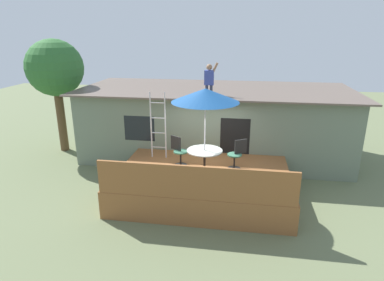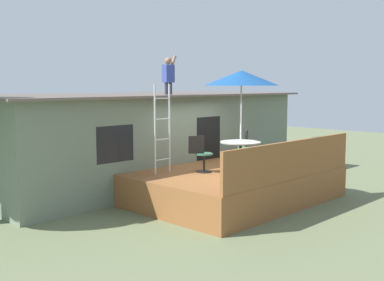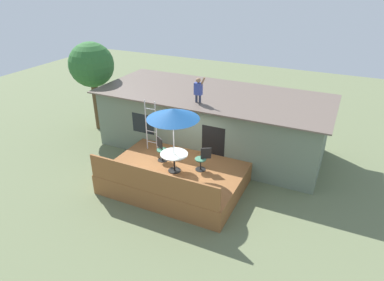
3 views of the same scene
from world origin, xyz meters
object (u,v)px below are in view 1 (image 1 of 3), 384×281
person_figure (209,77)px  patio_chair_right (237,155)px  patio_umbrella (205,95)px  backyard_tree (55,69)px  step_ladder (158,126)px  patio_chair_left (179,151)px  patio_table (205,155)px

person_figure → patio_chair_right: bearing=-61.2°
patio_umbrella → patio_chair_right: patio_umbrella is taller
backyard_tree → patio_umbrella: bearing=-27.5°
step_ladder → patio_chair_left: 1.17m
patio_table → patio_umbrella: bearing=56.3°
patio_umbrella → backyard_tree: (-6.39, 3.33, 0.24)m
step_ladder → person_figure: size_ratio=1.98×
patio_table → patio_chair_right: 1.08m
step_ladder → backyard_tree: backyard_tree is taller
patio_umbrella → backyard_tree: size_ratio=0.56×
patio_umbrella → patio_chair_right: 2.17m
patio_table → backyard_tree: bearing=152.5°
step_ladder → patio_table: bearing=-34.0°
patio_chair_left → step_ladder: bearing=176.6°
patio_table → step_ladder: 2.07m
patio_table → backyard_tree: 7.47m
patio_table → patio_chair_left: patio_chair_left is taller
patio_table → step_ladder: size_ratio=0.47×
patio_chair_left → person_figure: bearing=102.2°
backyard_tree → patio_table: bearing=-27.5°
patio_table → patio_chair_left: (-0.87, 0.55, -0.13)m
patio_chair_left → patio_table: bearing=-0.0°
patio_chair_right → backyard_tree: 8.10m
patio_table → patio_chair_right: size_ratio=1.13×
patio_chair_right → backyard_tree: bearing=-51.5°
patio_umbrella → person_figure: 2.51m
person_figure → step_ladder: bearing=-137.4°
patio_umbrella → patio_table: bearing=-123.7°
person_figure → patio_chair_right: 3.04m
patio_table → step_ladder: step_ladder is taller
step_ladder → patio_chair_left: bearing=-35.7°
patio_table → patio_umbrella: (0.00, 0.00, 1.76)m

